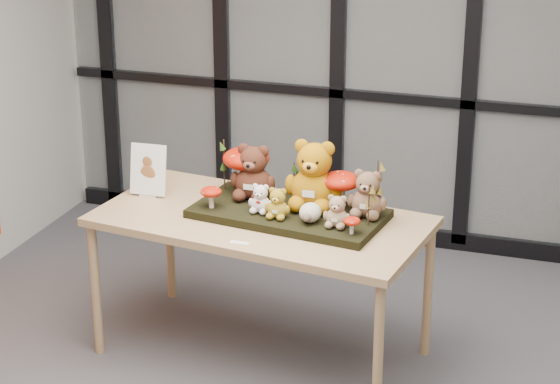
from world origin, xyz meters
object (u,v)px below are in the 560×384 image
(bear_pooh_yellow, at_px, (314,171))
(mushroom_back_left, at_px, (246,168))
(display_table, at_px, (261,229))
(plush_cream_hedgehog, at_px, (310,212))
(mushroom_front_left, at_px, (211,196))
(bear_tan_back, at_px, (368,191))
(sign_holder, at_px, (148,172))
(bear_beige_small, at_px, (337,209))
(bear_white_bow, at_px, (261,197))
(mushroom_front_right, at_px, (352,225))
(diorama_tray, at_px, (289,214))
(bear_brown_medium, at_px, (254,169))
(mushroom_back_right, at_px, (341,189))
(bear_small_yellow, at_px, (278,201))

(bear_pooh_yellow, relative_size, mushroom_back_left, 1.43)
(display_table, xyz_separation_m, plush_cream_hedgehog, (0.30, -0.08, 0.17))
(bear_pooh_yellow, xyz_separation_m, mushroom_front_left, (-0.52, -0.18, -0.14))
(bear_tan_back, bearing_deg, sign_holder, -173.12)
(bear_beige_small, distance_m, mushroom_front_left, 0.71)
(bear_white_bow, xyz_separation_m, mushroom_front_right, (0.53, -0.14, -0.04))
(mushroom_back_left, xyz_separation_m, mushroom_front_left, (-0.10, -0.27, -0.08))
(diorama_tray, distance_m, bear_brown_medium, 0.33)
(display_table, bearing_deg, diorama_tray, 26.57)
(bear_tan_back, relative_size, mushroom_front_right, 2.85)
(display_table, bearing_deg, bear_tan_back, 17.76)
(bear_tan_back, distance_m, mushroom_front_right, 0.28)
(bear_pooh_yellow, relative_size, mushroom_back_right, 1.80)
(bear_beige_small, bearing_deg, mushroom_front_left, -175.86)
(mushroom_back_left, xyz_separation_m, sign_holder, (-0.55, -0.11, -0.05))
(bear_small_yellow, relative_size, mushroom_front_left, 1.40)
(bear_pooh_yellow, distance_m, bear_tan_back, 0.31)
(diorama_tray, height_order, mushroom_back_right, mushroom_back_right)
(bear_pooh_yellow, distance_m, bear_small_yellow, 0.27)
(plush_cream_hedgehog, bearing_deg, bear_brown_medium, 156.35)
(mushroom_back_left, relative_size, mushroom_front_left, 2.23)
(bear_pooh_yellow, relative_size, mushroom_front_left, 3.19)
(display_table, height_order, sign_holder, sign_holder)
(bear_small_yellow, relative_size, plush_cream_hedgehog, 1.59)
(bear_white_bow, height_order, mushroom_back_right, mushroom_back_right)
(plush_cream_hedgehog, distance_m, mushroom_back_left, 0.56)
(plush_cream_hedgehog, relative_size, mushroom_back_right, 0.50)
(bear_white_bow, bearing_deg, display_table, 113.70)
(bear_tan_back, xyz_separation_m, mushroom_front_left, (-0.82, -0.15, -0.07))
(mushroom_front_right, bearing_deg, mushroom_back_right, 114.57)
(plush_cream_hedgehog, bearing_deg, display_table, 172.76)
(display_table, xyz_separation_m, bear_brown_medium, (-0.10, 0.16, 0.28))
(mushroom_back_left, bearing_deg, mushroom_front_right, -28.50)
(diorama_tray, relative_size, bear_brown_medium, 2.98)
(diorama_tray, height_order, sign_holder, sign_holder)
(bear_white_bow, relative_size, mushroom_back_left, 0.60)
(bear_beige_small, bearing_deg, plush_cream_hedgehog, -177.86)
(bear_brown_medium, bearing_deg, bear_beige_small, -17.50)
(bear_tan_back, relative_size, bear_white_bow, 1.61)
(diorama_tray, xyz_separation_m, plush_cream_hedgehog, (0.16, -0.13, 0.08))
(bear_tan_back, distance_m, mushroom_front_left, 0.84)
(plush_cream_hedgehog, height_order, sign_holder, sign_holder)
(bear_pooh_yellow, relative_size, bear_small_yellow, 2.28)
(sign_holder, bearing_deg, mushroom_front_left, -22.71)
(bear_small_yellow, xyz_separation_m, mushroom_front_left, (-0.38, 0.02, -0.03))
(diorama_tray, distance_m, mushroom_back_left, 0.39)
(display_table, xyz_separation_m, mushroom_front_left, (-0.27, -0.05, 0.17))
(mushroom_back_right, bearing_deg, bear_white_bow, -156.17)
(display_table, distance_m, mushroom_front_right, 0.59)
(diorama_tray, relative_size, bear_pooh_yellow, 2.44)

